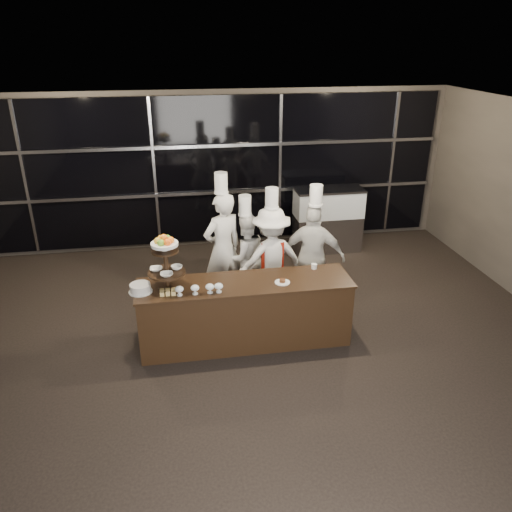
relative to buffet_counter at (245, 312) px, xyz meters
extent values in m
plane|color=black|center=(0.02, -1.37, -0.47)|extent=(10.00, 10.00, 0.00)
plane|color=black|center=(0.02, -1.37, 2.53)|extent=(10.00, 10.00, 0.00)
plane|color=#473F38|center=(0.02, 3.63, 1.03)|extent=(9.00, 0.00, 9.00)
cube|color=black|center=(0.02, 3.57, 1.03)|extent=(8.60, 0.04, 2.80)
cube|color=#A5A5AA|center=(0.02, 3.52, 0.63)|extent=(8.60, 0.06, 0.06)
cube|color=#A5A5AA|center=(0.02, 3.52, 1.53)|extent=(8.60, 0.06, 0.06)
cube|color=#A5A5AA|center=(-3.48, 3.54, 1.03)|extent=(0.05, 0.05, 2.80)
cube|color=#A5A5AA|center=(-1.18, 3.54, 1.03)|extent=(0.05, 0.05, 2.80)
cube|color=#A5A5AA|center=(1.22, 3.54, 1.03)|extent=(0.05, 0.05, 2.80)
cube|color=#A5A5AA|center=(3.52, 3.54, 1.03)|extent=(0.05, 0.05, 2.80)
cube|color=black|center=(0.00, 0.00, -0.02)|extent=(2.80, 0.70, 0.90)
cube|color=black|center=(0.00, 0.00, 0.44)|extent=(2.84, 0.74, 0.03)
cylinder|color=black|center=(-1.00, 0.00, 0.47)|extent=(0.24, 0.24, 0.03)
cylinder|color=black|center=(-1.00, 0.00, 0.80)|extent=(0.06, 0.06, 0.70)
cylinder|color=black|center=(-1.00, 0.00, 0.67)|extent=(0.48, 0.48, 0.02)
cylinder|color=black|center=(-1.00, 0.00, 0.97)|extent=(0.34, 0.34, 0.02)
cylinder|color=white|center=(-1.00, 0.00, 1.02)|extent=(0.10, 0.10, 0.06)
cylinder|color=white|center=(-1.00, 0.00, 1.07)|extent=(0.34, 0.34, 0.04)
sphere|color=orange|center=(-0.92, 0.00, 1.11)|extent=(0.09, 0.09, 0.09)
sphere|color=#61AE2C|center=(-0.96, 0.07, 1.11)|extent=(0.09, 0.09, 0.09)
sphere|color=#FCA015|center=(-1.04, 0.07, 1.11)|extent=(0.09, 0.09, 0.09)
sphere|color=gold|center=(-1.08, 0.00, 1.11)|extent=(0.09, 0.09, 0.09)
sphere|color=#74AC2C|center=(-1.04, -0.07, 1.11)|extent=(0.09, 0.09, 0.09)
sphere|color=#F65B14|center=(-0.96, -0.07, 1.11)|extent=(0.09, 0.09, 0.09)
sphere|color=orange|center=(-1.00, 0.00, 1.15)|extent=(0.09, 0.09, 0.09)
imported|color=white|center=(-1.13, 0.06, 0.71)|extent=(0.16, 0.16, 0.04)
imported|color=white|center=(-0.87, 0.06, 0.71)|extent=(0.15, 0.15, 0.05)
imported|color=white|center=(-1.00, -0.12, 0.71)|extent=(0.16, 0.16, 0.04)
cylinder|color=silver|center=(-0.86, -0.22, 0.46)|extent=(0.07, 0.07, 0.01)
cylinder|color=silver|center=(-0.86, -0.22, 0.49)|extent=(0.02, 0.02, 0.05)
ellipsoid|color=silver|center=(-0.86, -0.22, 0.54)|extent=(0.11, 0.11, 0.08)
ellipsoid|color=#0AC436|center=(-0.86, -0.22, 0.54)|extent=(0.08, 0.08, 0.05)
cylinder|color=silver|center=(-0.66, -0.22, 0.46)|extent=(0.07, 0.07, 0.01)
cylinder|color=silver|center=(-0.66, -0.22, 0.49)|extent=(0.02, 0.02, 0.05)
ellipsoid|color=silver|center=(-0.66, -0.22, 0.54)|extent=(0.11, 0.11, 0.08)
ellipsoid|color=red|center=(-0.66, -0.22, 0.54)|extent=(0.08, 0.08, 0.05)
cylinder|color=silver|center=(-0.48, -0.22, 0.46)|extent=(0.07, 0.07, 0.01)
cylinder|color=silver|center=(-0.48, -0.22, 0.49)|extent=(0.02, 0.02, 0.05)
ellipsoid|color=silver|center=(-0.48, -0.22, 0.54)|extent=(0.11, 0.11, 0.08)
ellipsoid|color=beige|center=(-0.48, -0.22, 0.54)|extent=(0.08, 0.08, 0.05)
cylinder|color=silver|center=(-0.36, -0.22, 0.46)|extent=(0.07, 0.07, 0.01)
cylinder|color=silver|center=(-0.36, -0.22, 0.49)|extent=(0.02, 0.02, 0.05)
ellipsoid|color=silver|center=(-0.36, -0.22, 0.54)|extent=(0.11, 0.11, 0.08)
ellipsoid|color=#483212|center=(-0.36, -0.22, 0.54)|extent=(0.08, 0.08, 0.05)
cylinder|color=white|center=(-1.34, -0.05, 0.46)|extent=(0.30, 0.30, 0.01)
cylinder|color=silver|center=(-1.34, -0.05, 0.51)|extent=(0.26, 0.26, 0.10)
cube|color=#D6B868|center=(-1.07, -0.20, 0.48)|extent=(0.06, 0.06, 0.05)
cube|color=#D6B868|center=(-1.00, -0.20, 0.48)|extent=(0.06, 0.06, 0.05)
cube|color=#D6B868|center=(-0.93, -0.20, 0.48)|extent=(0.05, 0.06, 0.05)
cube|color=#D6B868|center=(-1.07, -0.13, 0.48)|extent=(0.06, 0.06, 0.05)
cube|color=#D6B868|center=(-1.00, -0.13, 0.48)|extent=(0.06, 0.06, 0.05)
cube|color=#D6B868|center=(-0.93, -0.13, 0.48)|extent=(0.05, 0.06, 0.05)
cylinder|color=white|center=(0.48, -0.10, 0.46)|extent=(0.20, 0.20, 0.01)
cylinder|color=#4C2814|center=(0.48, -0.10, 0.49)|extent=(0.08, 0.08, 0.04)
cylinder|color=white|center=(1.01, 0.25, 0.49)|extent=(0.08, 0.08, 0.07)
cube|color=#A5A5AA|center=(2.05, 2.93, -0.12)|extent=(1.28, 0.55, 0.70)
cube|color=silver|center=(2.05, 2.93, 0.48)|extent=(1.28, 0.55, 0.50)
cube|color=#FFC67F|center=(2.05, 2.93, 0.48)|extent=(1.19, 0.46, 0.40)
cube|color=#A5A5AA|center=(2.05, 2.93, 0.75)|extent=(1.30, 0.57, 0.04)
imported|color=silver|center=(-0.16, 1.21, 0.43)|extent=(0.77, 0.67, 1.79)
cylinder|color=white|center=(-0.16, 1.21, 1.47)|extent=(0.19, 0.19, 0.30)
cylinder|color=white|center=(-0.16, 1.21, 1.33)|extent=(0.21, 0.21, 0.03)
imported|color=white|center=(0.19, 1.26, 0.24)|extent=(0.80, 0.69, 1.41)
cylinder|color=white|center=(0.19, 1.26, 1.10)|extent=(0.19, 0.19, 0.30)
cylinder|color=white|center=(0.19, 1.26, 0.95)|extent=(0.21, 0.21, 0.03)
imported|color=white|center=(0.54, 0.96, 0.33)|extent=(1.12, 0.77, 1.60)
cylinder|color=white|center=(0.54, 0.96, 1.28)|extent=(0.19, 0.19, 0.30)
cylinder|color=white|center=(0.54, 0.96, 1.14)|extent=(0.21, 0.21, 0.03)
cube|color=maroon|center=(0.54, 0.84, 0.33)|extent=(0.34, 0.03, 0.60)
imported|color=silver|center=(1.17, 0.86, 0.35)|extent=(1.04, 0.72, 1.64)
cylinder|color=white|center=(1.17, 0.86, 1.32)|extent=(0.19, 0.19, 0.30)
cylinder|color=white|center=(1.17, 0.86, 1.18)|extent=(0.21, 0.21, 0.03)
camera|label=1|loc=(-0.83, -5.79, 3.44)|focal=35.00mm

